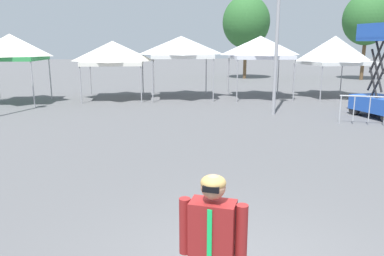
# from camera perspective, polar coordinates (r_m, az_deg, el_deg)

# --- Properties ---
(canopy_tent_right_of_center) EXTENTS (2.99, 2.99, 3.39)m
(canopy_tent_right_of_center) POSITION_cam_1_polar(r_m,az_deg,el_deg) (20.52, -26.03, 11.05)
(canopy_tent_right_of_center) COLOR #9E9EA3
(canopy_tent_right_of_center) RESTS_ON ground
(canopy_tent_behind_center) EXTENTS (3.18, 3.18, 3.06)m
(canopy_tent_behind_center) POSITION_cam_1_polar(r_m,az_deg,el_deg) (20.49, -12.02, 11.17)
(canopy_tent_behind_center) COLOR #9E9EA3
(canopy_tent_behind_center) RESTS_ON ground
(canopy_tent_behind_right) EXTENTS (3.37, 3.37, 3.32)m
(canopy_tent_behind_right) POSITION_cam_1_polar(r_m,az_deg,el_deg) (20.47, -1.65, 12.28)
(canopy_tent_behind_right) COLOR #9E9EA3
(canopy_tent_behind_right) RESTS_ON ground
(canopy_tent_center) EXTENTS (3.30, 3.30, 3.32)m
(canopy_tent_center) POSITION_cam_1_polar(r_m,az_deg,el_deg) (20.86, 10.44, 12.05)
(canopy_tent_center) COLOR #9E9EA3
(canopy_tent_center) RESTS_ON ground
(canopy_tent_far_left) EXTENTS (3.49, 3.49, 3.33)m
(canopy_tent_far_left) POSITION_cam_1_polar(r_m,az_deg,el_deg) (22.25, 21.00, 11.06)
(canopy_tent_far_left) COLOR #9E9EA3
(canopy_tent_far_left) RESTS_ON ground
(scissor_lift) EXTENTS (1.83, 2.53, 3.70)m
(scissor_lift) POSITION_cam_1_polar(r_m,az_deg,el_deg) (16.73, 27.38, 5.25)
(scissor_lift) COLOR black
(scissor_lift) RESTS_ON ground
(person_foreground) EXTENTS (0.61, 0.38, 1.78)m
(person_foreground) POSITION_cam_1_polar(r_m,az_deg,el_deg) (3.70, 3.14, -18.10)
(person_foreground) COLOR #33384C
(person_foreground) RESTS_ON ground
(tree_behind_tents_right) EXTENTS (3.91, 3.91, 6.81)m
(tree_behind_tents_right) POSITION_cam_1_polar(r_m,az_deg,el_deg) (32.38, 8.29, 15.75)
(tree_behind_tents_right) COLOR brown
(tree_behind_tents_right) RESTS_ON ground
(tree_behind_tents_left) EXTENTS (3.75, 3.75, 6.91)m
(tree_behind_tents_left) POSITION_cam_1_polar(r_m,az_deg,el_deg) (33.89, 25.23, 14.86)
(tree_behind_tents_left) COLOR brown
(tree_behind_tents_left) RESTS_ON ground
(crowd_barrier_mid_lot) EXTENTS (1.95, 0.87, 1.08)m
(crowd_barrier_mid_lot) POSITION_cam_1_polar(r_m,az_deg,el_deg) (15.05, 25.59, 3.24)
(crowd_barrier_mid_lot) COLOR #B7BABF
(crowd_barrier_mid_lot) RESTS_ON ground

